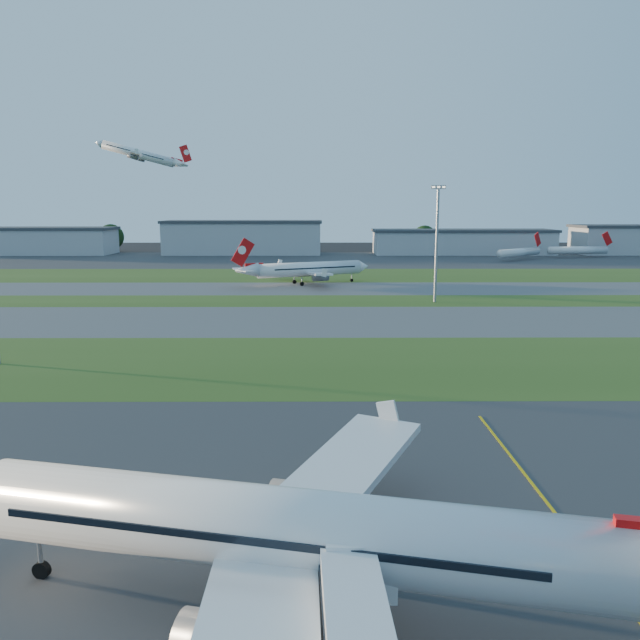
{
  "coord_description": "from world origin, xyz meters",
  "views": [
    {
      "loc": [
        -11.62,
        -30.63,
        21.04
      ],
      "look_at": [
        -11.19,
        46.93,
        7.0
      ],
      "focal_mm": 35.0,
      "sensor_mm": 36.0,
      "label": 1
    }
  ],
  "objects_px": {
    "mini_jet_near": "(519,252)",
    "light_mast_centre": "(437,236)",
    "airliner_parked": "(296,533)",
    "airliner_taxiing": "(309,269)",
    "mini_jet_far": "(578,250)"
  },
  "relations": [
    {
      "from": "mini_jet_near",
      "to": "light_mast_centre",
      "type": "relative_size",
      "value": 0.9
    },
    {
      "from": "airliner_parked",
      "to": "airliner_taxiing",
      "type": "distance_m",
      "value": 142.69
    },
    {
      "from": "mini_jet_near",
      "to": "light_mast_centre",
      "type": "xyz_separation_m",
      "value": [
        -55.13,
        -112.61,
        11.53
      ]
    },
    {
      "from": "airliner_parked",
      "to": "mini_jet_near",
      "type": "xyz_separation_m",
      "value": [
        82.8,
        221.87,
        -1.35
      ]
    },
    {
      "from": "airliner_taxiing",
      "to": "mini_jet_far",
      "type": "xyz_separation_m",
      "value": [
        112.98,
        91.86,
        -0.86
      ]
    },
    {
      "from": "mini_jet_near",
      "to": "light_mast_centre",
      "type": "height_order",
      "value": "light_mast_centre"
    },
    {
      "from": "airliner_parked",
      "to": "mini_jet_far",
      "type": "bearing_deg",
      "value": 77.41
    },
    {
      "from": "mini_jet_near",
      "to": "light_mast_centre",
      "type": "distance_m",
      "value": 125.91
    },
    {
      "from": "airliner_taxiing",
      "to": "mini_jet_far",
      "type": "bearing_deg",
      "value": -165.65
    },
    {
      "from": "airliner_parked",
      "to": "mini_jet_far",
      "type": "relative_size",
      "value": 1.46
    },
    {
      "from": "light_mast_centre",
      "to": "airliner_parked",
      "type": "bearing_deg",
      "value": -104.21
    },
    {
      "from": "airliner_taxiing",
      "to": "light_mast_centre",
      "type": "height_order",
      "value": "light_mast_centre"
    },
    {
      "from": "airliner_taxiing",
      "to": "mini_jet_near",
      "type": "relative_size",
      "value": 1.51
    },
    {
      "from": "mini_jet_far",
      "to": "light_mast_centre",
      "type": "relative_size",
      "value": 1.11
    },
    {
      "from": "airliner_parked",
      "to": "mini_jet_near",
      "type": "relative_size",
      "value": 1.79
    }
  ]
}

